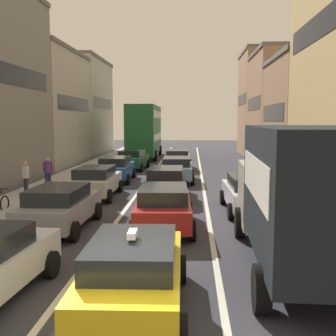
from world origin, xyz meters
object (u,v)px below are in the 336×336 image
at_px(sedan_right_lane_behind_truck, 250,192).
at_px(pedestrian_far_sidewalk, 26,176).
at_px(sedan_left_lane_third, 96,181).
at_px(pedestrian_near_kerb, 48,170).
at_px(sedan_left_lane_fourth, 116,168).
at_px(coupe_centre_lane_fourth, 177,169).
at_px(bus_mid_queue_primary, 145,129).
at_px(sedan_centre_lane_fifth, 178,159).
at_px(sedan_left_lane_fifth, 132,159).
at_px(hatchback_centre_lane_third, 166,182).
at_px(sedan_centre_lane_second, 164,206).
at_px(removalist_box_truck, 301,193).
at_px(wagon_left_lane_second, 60,206).
at_px(taxi_centre_lane_front, 134,272).

distance_m(sedan_right_lane_behind_truck, pedestrian_far_sidewalk, 11.22).
xyz_separation_m(sedan_left_lane_third, pedestrian_near_kerb, (-3.34, 2.85, 0.15)).
height_order(sedan_left_lane_third, sedan_left_lane_fourth, same).
bearing_deg(sedan_right_lane_behind_truck, pedestrian_far_sidewalk, 70.21).
xyz_separation_m(coupe_centre_lane_fourth, bus_mid_queue_primary, (-3.69, 15.50, 2.03)).
bearing_deg(coupe_centre_lane_fourth, sedan_centre_lane_fifth, 0.49).
relative_size(coupe_centre_lane_fourth, sedan_left_lane_fifth, 0.98).
bearing_deg(sedan_left_lane_fourth, bus_mid_queue_primary, -1.16).
distance_m(hatchback_centre_lane_third, sedan_left_lane_third, 3.39).
distance_m(hatchback_centre_lane_third, sedan_left_lane_fifth, 11.84).
bearing_deg(sedan_centre_lane_second, pedestrian_near_kerb, 37.12).
bearing_deg(bus_mid_queue_primary, sedan_left_lane_third, 179.19).
height_order(sedan_left_lane_third, sedan_left_lane_fifth, same).
height_order(sedan_centre_lane_second, hatchback_centre_lane_third, same).
bearing_deg(sedan_left_lane_third, pedestrian_near_kerb, 49.52).
height_order(sedan_left_lane_third, coupe_centre_lane_fourth, same).
relative_size(removalist_box_truck, sedan_centre_lane_fifth, 1.80).
height_order(wagon_left_lane_second, bus_mid_queue_primary, bus_mid_queue_primary).
height_order(sedan_right_lane_behind_truck, bus_mid_queue_primary, bus_mid_queue_primary).
relative_size(removalist_box_truck, hatchback_centre_lane_third, 1.80).
relative_size(wagon_left_lane_second, hatchback_centre_lane_third, 1.00).
distance_m(sedan_left_lane_third, sedan_left_lane_fourth, 5.37).
bearing_deg(sedan_left_lane_fourth, sedan_centre_lane_fifth, -30.92).
relative_size(sedan_centre_lane_fifth, sedan_left_lane_fifth, 0.98).
xyz_separation_m(hatchback_centre_lane_third, pedestrian_near_kerb, (-6.73, 2.92, 0.15)).
xyz_separation_m(pedestrian_near_kerb, pedestrian_far_sidewalk, (-0.37, -2.19, 0.00)).
bearing_deg(taxi_centre_lane_front, sedan_left_lane_fourth, 10.18).
bearing_deg(taxi_centre_lane_front, hatchback_centre_lane_third, -0.76).
distance_m(sedan_centre_lane_fifth, pedestrian_far_sidewalk, 13.10).
distance_m(sedan_centre_lane_fifth, bus_mid_queue_primary, 10.15).
bearing_deg(hatchback_centre_lane_third, wagon_left_lane_second, 150.28).
height_order(sedan_left_lane_fifth, pedestrian_far_sidewalk, pedestrian_far_sidewalk).
distance_m(sedan_left_lane_fifth, bus_mid_queue_primary, 9.76).
xyz_separation_m(wagon_left_lane_second, bus_mid_queue_primary, (-0.12, 26.77, 2.03)).
distance_m(sedan_centre_lane_second, sedan_left_lane_fifth, 17.33).
bearing_deg(sedan_right_lane_behind_truck, sedan_centre_lane_second, 129.17).
bearing_deg(coupe_centre_lane_fourth, sedan_centre_lane_second, 178.72).
height_order(removalist_box_truck, bus_mid_queue_primary, bus_mid_queue_primary).
height_order(wagon_left_lane_second, sedan_left_lane_fourth, same).
relative_size(taxi_centre_lane_front, bus_mid_queue_primary, 0.41).
bearing_deg(coupe_centre_lane_fourth, wagon_left_lane_second, 161.34).
bearing_deg(sedan_right_lane_behind_truck, sedan_left_lane_third, 66.31).
bearing_deg(sedan_left_lane_third, wagon_left_lane_second, -178.69).
distance_m(sedan_centre_lane_second, wagon_left_lane_second, 3.54).
bearing_deg(removalist_box_truck, sedan_left_lane_third, 39.28).
bearing_deg(wagon_left_lane_second, sedan_centre_lane_fifth, -9.74).
bearing_deg(sedan_right_lane_behind_truck, sedan_centre_lane_fifth, 11.51).
relative_size(hatchback_centre_lane_third, sedan_right_lane_behind_truck, 0.99).
height_order(sedan_centre_lane_second, pedestrian_far_sidewalk, pedestrian_far_sidewalk).
distance_m(taxi_centre_lane_front, sedan_centre_lane_fifth, 23.47).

